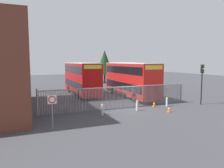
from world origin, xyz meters
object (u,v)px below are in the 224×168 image
object	(u,v)px
double_decker_bus_near_gate	(130,79)
traffic_light_kerbside	(202,77)
bollard_near_right	(167,102)
speed_limit_sign_post	(52,103)
bollard_center_front	(137,106)
double_decker_bus_behind_fence_left	(81,77)
traffic_cone_by_gate	(169,109)
bollard_near_left	(102,110)
double_decker_bus_behind_fence_right	(128,74)
traffic_cone_mid_forecourt	(154,104)

from	to	relation	value
double_decker_bus_near_gate	traffic_light_kerbside	xyz separation A→B (m)	(4.87, -7.21, 0.56)
bollard_near_right	speed_limit_sign_post	xyz separation A→B (m)	(-11.84, -3.05, 1.30)
bollard_near_right	bollard_center_front	bearing A→B (deg)	-172.37
double_decker_bus_behind_fence_left	bollard_near_right	world-z (taller)	double_decker_bus_behind_fence_left
traffic_cone_by_gate	traffic_light_kerbside	size ratio (longest dim) A/B	0.14
traffic_light_kerbside	bollard_near_left	bearing A→B (deg)	-178.74
double_decker_bus_near_gate	double_decker_bus_behind_fence_right	size ratio (longest dim) A/B	1.00
double_decker_bus_behind_fence_left	double_decker_bus_behind_fence_right	size ratio (longest dim) A/B	1.00
traffic_cone_mid_forecourt	traffic_light_kerbside	world-z (taller)	traffic_light_kerbside
double_decker_bus_behind_fence_right	traffic_cone_by_gate	xyz separation A→B (m)	(-4.97, -18.28, -2.13)
traffic_light_kerbside	bollard_near_right	bearing A→B (deg)	171.93
traffic_cone_mid_forecourt	speed_limit_sign_post	bearing A→B (deg)	-162.22
double_decker_bus_near_gate	speed_limit_sign_post	distance (m)	14.68
traffic_cone_mid_forecourt	speed_limit_sign_post	size ratio (longest dim) A/B	0.25
traffic_cone_mid_forecourt	speed_limit_sign_post	world-z (taller)	speed_limit_sign_post
bollard_near_left	double_decker_bus_near_gate	bearing A→B (deg)	48.60
traffic_cone_mid_forecourt	traffic_cone_by_gate	bearing A→B (deg)	-90.47
double_decker_bus_behind_fence_right	bollard_near_right	distance (m)	16.64
bollard_center_front	traffic_light_kerbside	world-z (taller)	traffic_light_kerbside
double_decker_bus_behind_fence_right	bollard_near_left	world-z (taller)	double_decker_bus_behind_fence_right
double_decker_bus_behind_fence_left	speed_limit_sign_post	distance (m)	15.26
double_decker_bus_behind_fence_right	bollard_near_right	xyz separation A→B (m)	(-3.61, -16.12, -1.95)
bollard_near_left	traffic_cone_mid_forecourt	world-z (taller)	bollard_near_left
double_decker_bus_behind_fence_left	bollard_center_front	xyz separation A→B (m)	(2.36, -11.61, -1.95)
bollard_near_left	bollard_near_right	bearing A→B (deg)	6.38
bollard_near_left	traffic_light_kerbside	bearing A→B (deg)	1.26
bollard_near_left	bollard_near_right	world-z (taller)	same
bollard_near_left	traffic_cone_by_gate	xyz separation A→B (m)	(6.03, -1.33, -0.19)
traffic_light_kerbside	bollard_center_front	bearing A→B (deg)	179.52
double_decker_bus_behind_fence_left	traffic_cone_mid_forecourt	bearing A→B (deg)	-65.93
double_decker_bus_near_gate	bollard_near_right	world-z (taller)	double_decker_bus_near_gate
double_decker_bus_near_gate	bollard_center_front	bearing A→B (deg)	-112.63
bollard_center_front	traffic_cone_by_gate	world-z (taller)	bollard_center_front
double_decker_bus_behind_fence_left	double_decker_bus_behind_fence_right	distance (m)	10.98
double_decker_bus_behind_fence_left	traffic_light_kerbside	world-z (taller)	double_decker_bus_behind_fence_left
traffic_cone_mid_forecourt	speed_limit_sign_post	xyz separation A→B (m)	(-10.50, -3.37, 1.49)
bollard_near_left	speed_limit_sign_post	world-z (taller)	speed_limit_sign_post
speed_limit_sign_post	bollard_near_right	bearing A→B (deg)	14.42
bollard_center_front	traffic_cone_by_gate	size ratio (longest dim) A/B	1.61
traffic_cone_mid_forecourt	bollard_near_left	bearing A→B (deg)	-169.27
double_decker_bus_behind_fence_left	bollard_near_left	xyz separation A→B (m)	(-1.23, -11.93, -1.95)
bollard_near_left	speed_limit_sign_post	xyz separation A→B (m)	(-4.45, -2.22, 1.30)
traffic_cone_by_gate	speed_limit_sign_post	size ratio (longest dim) A/B	0.25
double_decker_bus_behind_fence_left	traffic_light_kerbside	size ratio (longest dim) A/B	2.51
bollard_center_front	speed_limit_sign_post	distance (m)	8.54
traffic_cone_mid_forecourt	bollard_center_front	bearing A→B (deg)	-161.34
double_decker_bus_near_gate	bollard_center_front	distance (m)	7.98
double_decker_bus_near_gate	bollard_near_left	distance (m)	10.13
bollard_near_right	speed_limit_sign_post	size ratio (longest dim) A/B	0.40
double_decker_bus_near_gate	traffic_cone_by_gate	world-z (taller)	double_decker_bus_near_gate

